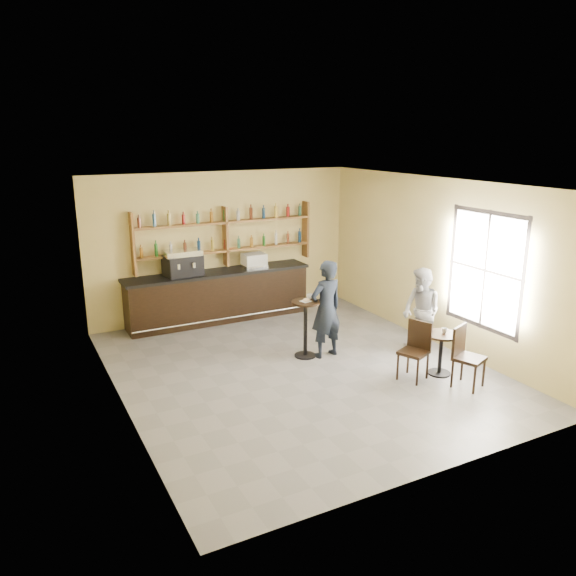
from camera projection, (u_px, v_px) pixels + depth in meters
name	position (u px, v px, depth m)	size (l,w,h in m)	color
floor	(299.00, 369.00, 9.81)	(7.00, 7.00, 0.00)	slate
ceiling	(300.00, 184.00, 8.95)	(7.00, 7.00, 0.00)	white
wall_back	(224.00, 245.00, 12.37)	(7.00, 7.00, 0.00)	#D4C178
wall_front	(446.00, 350.00, 6.39)	(7.00, 7.00, 0.00)	#D4C178
wall_left	(116.00, 305.00, 8.05)	(7.00, 7.00, 0.00)	#D4C178
wall_right	(437.00, 262.00, 10.71)	(7.00, 7.00, 0.00)	#D4C178
window_pane	(485.00, 270.00, 9.66)	(2.00, 2.00, 0.00)	white
window_frame	(485.00, 270.00, 9.66)	(0.04, 1.70, 2.10)	black
shelf_unit	(226.00, 236.00, 12.21)	(4.00, 0.26, 1.40)	brown
liquor_bottles	(225.00, 229.00, 12.16)	(3.68, 0.10, 1.00)	#8C5919
bar_counter	(219.00, 296.00, 12.23)	(4.08, 0.80, 1.10)	black
espresso_machine	(183.00, 263.00, 11.67)	(0.75, 0.48, 0.54)	black
pastry_case	(254.00, 260.00, 12.42)	(0.51, 0.41, 0.31)	silver
pedestal_table	(305.00, 329.00, 10.23)	(0.52, 0.52, 1.06)	black
napkin	(306.00, 301.00, 10.09)	(0.17, 0.17, 0.00)	white
donut	(306.00, 300.00, 10.08)	(0.13, 0.13, 0.04)	tan
cup_pedestal	(310.00, 296.00, 10.23)	(0.12, 0.12, 0.09)	white
man_main	(326.00, 309.00, 10.16)	(0.66, 0.43, 1.81)	black
cafe_table	(440.00, 354.00, 9.52)	(0.58, 0.58, 0.73)	black
cup_cafe	(445.00, 331.00, 9.44)	(0.10, 0.10, 0.09)	white
chair_west	(414.00, 352.00, 9.29)	(0.42, 0.42, 0.98)	black
chair_south	(469.00, 358.00, 9.00)	(0.44, 0.44, 1.01)	black
patron_second	(421.00, 311.00, 10.35)	(0.78, 0.61, 1.61)	gray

